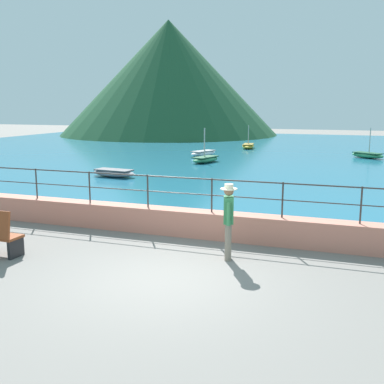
% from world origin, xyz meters
% --- Properties ---
extents(ground_plane, '(120.00, 120.00, 0.00)m').
position_xyz_m(ground_plane, '(0.00, 0.00, 0.00)').
color(ground_plane, slate).
extents(promenade_wall, '(20.00, 0.56, 0.70)m').
position_xyz_m(promenade_wall, '(0.00, 3.20, 0.35)').
color(promenade_wall, tan).
rests_on(promenade_wall, ground).
extents(railing, '(18.44, 0.04, 0.90)m').
position_xyz_m(railing, '(0.00, 3.20, 1.32)').
color(railing, '#383330').
rests_on(railing, promenade_wall).
extents(lake_water, '(64.00, 44.32, 0.06)m').
position_xyz_m(lake_water, '(0.00, 25.84, 0.03)').
color(lake_water, '#236B89').
rests_on(lake_water, ground).
extents(hill_main, '(25.09, 25.09, 12.94)m').
position_xyz_m(hill_main, '(-17.30, 42.55, 6.47)').
color(hill_main, '#1E4C2D').
rests_on(hill_main, ground).
extents(person_walking, '(0.38, 0.55, 1.75)m').
position_xyz_m(person_walking, '(0.87, 1.65, 0.98)').
color(person_walking, slate).
rests_on(person_walking, ground).
extents(boat_3, '(1.50, 2.46, 2.06)m').
position_xyz_m(boat_3, '(-4.99, 18.18, 0.26)').
color(boat_3, '#338C59').
rests_on(boat_3, lake_water).
extents(boat_4, '(1.17, 2.39, 1.83)m').
position_xyz_m(boat_4, '(-4.57, 28.00, 0.26)').
color(boat_4, gold).
rests_on(boat_4, lake_water).
extents(boat_5, '(2.38, 2.10, 1.96)m').
position_xyz_m(boat_5, '(4.25, 23.95, 0.26)').
color(boat_5, '#338C59').
rests_on(boat_5, lake_water).
extents(boat_6, '(2.39, 1.17, 0.36)m').
position_xyz_m(boat_6, '(-7.44, 11.37, 0.26)').
color(boat_6, gray).
rests_on(boat_6, lake_water).
extents(boat_7, '(1.68, 2.47, 1.87)m').
position_xyz_m(boat_7, '(-6.24, 21.58, 0.26)').
color(boat_7, white).
rests_on(boat_7, lake_water).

